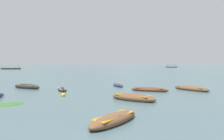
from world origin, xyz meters
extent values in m
plane|color=#476066|center=(0.00, 1500.00, 0.00)|extent=(6000.00, 6000.00, 0.00)
cone|color=slate|center=(-748.66, 2028.97, 104.23)|extent=(832.99, 832.99, 208.46)
cone|color=slate|center=(199.56, 1979.44, 110.25)|extent=(823.87, 823.87, 220.50)
cone|color=slate|center=(1094.40, 2320.69, 137.15)|extent=(1079.80, 1079.80, 274.30)
ellipsoid|color=brown|center=(5.46, 17.76, 0.16)|extent=(4.22, 2.54, 0.54)
cube|color=#B22D28|center=(5.46, 17.76, 0.32)|extent=(3.04, 1.83, 0.05)
cube|color=brown|center=(5.46, 17.76, 0.37)|extent=(0.35, 0.75, 0.04)
ellipsoid|color=brown|center=(10.31, 18.51, 0.19)|extent=(3.57, 4.35, 0.62)
cube|color=olive|center=(10.31, 18.51, 0.37)|extent=(2.57, 3.13, 0.05)
cube|color=brown|center=(10.31, 18.51, 0.42)|extent=(0.79, 0.58, 0.04)
ellipsoid|color=#2D2826|center=(-4.22, 18.28, 0.12)|extent=(1.87, 3.13, 0.41)
cube|color=#B7B2A3|center=(-4.22, 18.28, 0.25)|extent=(1.35, 2.25, 0.05)
cube|color=#2D2826|center=(-4.22, 18.28, 0.30)|extent=(0.58, 0.28, 0.04)
ellipsoid|color=brown|center=(1.47, 5.72, 0.18)|extent=(3.06, 3.69, 0.59)
cube|color=orange|center=(1.47, 5.72, 0.36)|extent=(2.20, 2.66, 0.05)
cube|color=brown|center=(1.47, 5.72, 0.41)|extent=(0.66, 0.50, 0.04)
ellipsoid|color=brown|center=(3.09, 12.14, 0.21)|extent=(4.06, 3.46, 0.69)
cube|color=orange|center=(3.09, 12.14, 0.41)|extent=(2.93, 2.49, 0.05)
cube|color=brown|center=(3.09, 12.14, 0.46)|extent=(0.61, 0.80, 0.04)
ellipsoid|color=#2D2826|center=(-9.01, 20.31, 0.21)|extent=(4.20, 2.98, 0.69)
cube|color=olive|center=(-9.01, 20.31, 0.42)|extent=(3.03, 2.14, 0.05)
cube|color=#2D2826|center=(-9.01, 20.31, 0.47)|extent=(0.44, 0.74, 0.04)
ellipsoid|color=navy|center=(2.15, 22.50, 0.13)|extent=(1.74, 3.11, 0.44)
cube|color=#B22D28|center=(2.15, 22.50, 0.26)|extent=(1.25, 2.24, 0.05)
cube|color=navy|center=(2.15, 22.50, 0.31)|extent=(0.56, 0.26, 0.04)
cube|color=#2D2826|center=(-56.00, 111.07, 0.27)|extent=(10.07, 4.52, 0.90)
cylinder|color=#4C4742|center=(-52.18, 112.28, 1.40)|extent=(0.10, 0.10, 1.80)
cylinder|color=#4C4742|center=(-52.38, 109.35, 1.40)|extent=(0.10, 0.10, 1.80)
cylinder|color=#4C4742|center=(-59.63, 112.78, 1.40)|extent=(0.10, 0.10, 1.80)
cylinder|color=#4C4742|center=(-59.83, 109.85, 1.40)|extent=(0.10, 0.10, 1.80)
cube|color=beige|center=(-56.00, 111.07, 2.29)|extent=(8.46, 3.80, 0.12)
cube|color=navy|center=(53.02, 172.35, 0.27)|extent=(9.78, 4.40, 0.90)
cylinder|color=#4C4742|center=(56.73, 172.85, 1.40)|extent=(0.10, 0.10, 1.80)
cylinder|color=#4C4742|center=(56.37, 170.67, 1.40)|extent=(0.10, 0.10, 1.80)
cylinder|color=#4C4742|center=(49.66, 174.02, 1.40)|extent=(0.10, 0.10, 1.80)
cylinder|color=#4C4742|center=(49.30, 171.85, 1.40)|extent=(0.10, 0.10, 1.80)
cube|color=#334C75|center=(53.02, 172.35, 2.29)|extent=(8.21, 3.70, 0.12)
sphere|color=yellow|center=(-3.13, 14.28, 0.09)|extent=(0.43, 0.43, 0.43)
cylinder|color=black|center=(-3.13, 14.28, 0.47)|extent=(0.06, 0.06, 0.77)
ellipsoid|color=#38662D|center=(-6.22, 10.42, 0.00)|extent=(2.71, 2.69, 0.14)
camera|label=1|loc=(1.36, -4.41, 2.95)|focal=32.71mm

